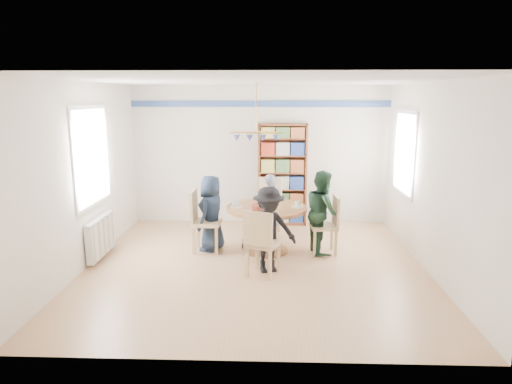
{
  "coord_description": "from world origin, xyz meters",
  "views": [
    {
      "loc": [
        0.24,
        -6.44,
        2.48
      ],
      "look_at": [
        0.0,
        0.4,
        1.05
      ],
      "focal_mm": 32.0,
      "sensor_mm": 36.0,
      "label": 1
    }
  ],
  "objects_px": {
    "bookshelf": "(282,176)",
    "person_right": "(322,212)",
    "dining_table": "(267,218)",
    "chair_far": "(268,203)",
    "person_far": "(269,205)",
    "person_near": "(269,230)",
    "chair_left": "(201,218)",
    "chair_right": "(329,222)",
    "person_left": "(211,213)",
    "radiator": "(101,236)",
    "chair_near": "(261,240)"
  },
  "relations": [
    {
      "from": "person_near",
      "to": "chair_right",
      "type": "bearing_deg",
      "value": 23.69
    },
    {
      "from": "person_far",
      "to": "bookshelf",
      "type": "height_order",
      "value": "bookshelf"
    },
    {
      "from": "chair_far",
      "to": "person_near",
      "type": "bearing_deg",
      "value": -89.01
    },
    {
      "from": "radiator",
      "to": "dining_table",
      "type": "bearing_deg",
      "value": 8.32
    },
    {
      "from": "dining_table",
      "to": "bookshelf",
      "type": "xyz_separation_m",
      "value": [
        0.28,
        1.66,
        0.42
      ]
    },
    {
      "from": "person_left",
      "to": "radiator",
      "type": "bearing_deg",
      "value": -55.54
    },
    {
      "from": "bookshelf",
      "to": "person_right",
      "type": "bearing_deg",
      "value": -69.74
    },
    {
      "from": "chair_far",
      "to": "chair_near",
      "type": "distance_m",
      "value": 2.13
    },
    {
      "from": "chair_left",
      "to": "bookshelf",
      "type": "xyz_separation_m",
      "value": [
        1.34,
        1.68,
        0.42
      ]
    },
    {
      "from": "dining_table",
      "to": "chair_far",
      "type": "bearing_deg",
      "value": 89.68
    },
    {
      "from": "person_near",
      "to": "person_right",
      "type": "bearing_deg",
      "value": 28.39
    },
    {
      "from": "chair_left",
      "to": "chair_far",
      "type": "height_order",
      "value": "chair_left"
    },
    {
      "from": "person_left",
      "to": "bookshelf",
      "type": "xyz_separation_m",
      "value": [
        1.18,
        1.62,
        0.35
      ]
    },
    {
      "from": "chair_far",
      "to": "person_near",
      "type": "distance_m",
      "value": 1.94
    },
    {
      "from": "chair_right",
      "to": "person_left",
      "type": "relative_size",
      "value": 0.76
    },
    {
      "from": "chair_right",
      "to": "radiator",
      "type": "bearing_deg",
      "value": -174.62
    },
    {
      "from": "person_left",
      "to": "person_right",
      "type": "height_order",
      "value": "person_right"
    },
    {
      "from": "dining_table",
      "to": "chair_far",
      "type": "relative_size",
      "value": 1.28
    },
    {
      "from": "person_far",
      "to": "person_near",
      "type": "bearing_deg",
      "value": 83.06
    },
    {
      "from": "dining_table",
      "to": "chair_left",
      "type": "bearing_deg",
      "value": -179.12
    },
    {
      "from": "dining_table",
      "to": "person_right",
      "type": "height_order",
      "value": "person_right"
    },
    {
      "from": "dining_table",
      "to": "person_left",
      "type": "distance_m",
      "value": 0.9
    },
    {
      "from": "person_left",
      "to": "person_right",
      "type": "relative_size",
      "value": 0.93
    },
    {
      "from": "person_right",
      "to": "chair_far",
      "type": "bearing_deg",
      "value": 29.87
    },
    {
      "from": "chair_left",
      "to": "person_left",
      "type": "relative_size",
      "value": 0.82
    },
    {
      "from": "person_right",
      "to": "person_near",
      "type": "distance_m",
      "value": 1.23
    },
    {
      "from": "person_right",
      "to": "person_left",
      "type": "bearing_deg",
      "value": 78.47
    },
    {
      "from": "bookshelf",
      "to": "chair_left",
      "type": "bearing_deg",
      "value": -128.58
    },
    {
      "from": "dining_table",
      "to": "chair_left",
      "type": "xyz_separation_m",
      "value": [
        -1.06,
        -0.02,
        0.0
      ]
    },
    {
      "from": "person_left",
      "to": "person_near",
      "type": "relative_size",
      "value": 1.0
    },
    {
      "from": "chair_right",
      "to": "person_far",
      "type": "xyz_separation_m",
      "value": [
        -0.96,
        0.93,
        0.05
      ]
    },
    {
      "from": "chair_far",
      "to": "person_near",
      "type": "height_order",
      "value": "person_near"
    },
    {
      "from": "dining_table",
      "to": "person_right",
      "type": "bearing_deg",
      "value": 0.32
    },
    {
      "from": "chair_left",
      "to": "chair_far",
      "type": "distance_m",
      "value": 1.51
    },
    {
      "from": "chair_far",
      "to": "person_right",
      "type": "xyz_separation_m",
      "value": [
        0.89,
        -1.06,
        0.11
      ]
    },
    {
      "from": "chair_left",
      "to": "chair_far",
      "type": "relative_size",
      "value": 1.0
    },
    {
      "from": "chair_right",
      "to": "person_right",
      "type": "height_order",
      "value": "person_right"
    },
    {
      "from": "chair_left",
      "to": "person_near",
      "type": "xyz_separation_m",
      "value": [
        1.1,
        -0.85,
        0.06
      ]
    },
    {
      "from": "person_right",
      "to": "person_far",
      "type": "bearing_deg",
      "value": 34.16
    },
    {
      "from": "chair_right",
      "to": "person_right",
      "type": "xyz_separation_m",
      "value": [
        -0.1,
        0.05,
        0.15
      ]
    },
    {
      "from": "person_far",
      "to": "bookshelf",
      "type": "relative_size",
      "value": 0.57
    },
    {
      "from": "chair_left",
      "to": "person_left",
      "type": "distance_m",
      "value": 0.18
    },
    {
      "from": "chair_right",
      "to": "chair_far",
      "type": "relative_size",
      "value": 0.92
    },
    {
      "from": "chair_right",
      "to": "person_left",
      "type": "distance_m",
      "value": 1.9
    },
    {
      "from": "chair_near",
      "to": "bookshelf",
      "type": "relative_size",
      "value": 0.49
    },
    {
      "from": "dining_table",
      "to": "person_near",
      "type": "height_order",
      "value": "person_near"
    },
    {
      "from": "person_right",
      "to": "chair_right",
      "type": "bearing_deg",
      "value": -124.5
    },
    {
      "from": "dining_table",
      "to": "chair_right",
      "type": "distance_m",
      "value": 1.0
    },
    {
      "from": "person_left",
      "to": "chair_far",
      "type": "bearing_deg",
      "value": 158.55
    },
    {
      "from": "radiator",
      "to": "person_left",
      "type": "distance_m",
      "value": 1.75
    }
  ]
}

